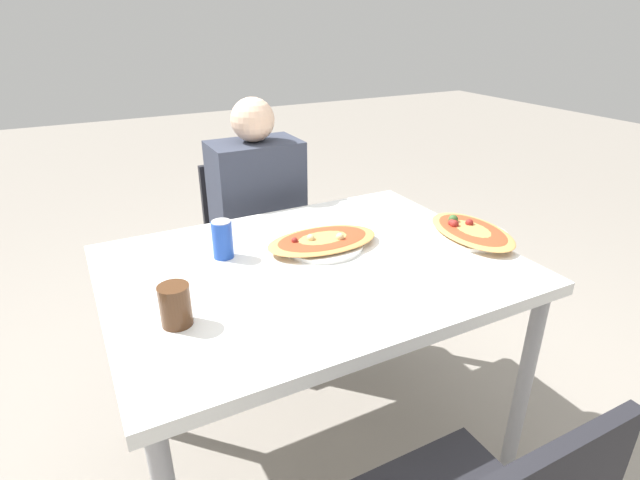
# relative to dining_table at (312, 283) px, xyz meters

# --- Properties ---
(ground_plane) EXTENTS (14.00, 14.00, 0.00)m
(ground_plane) POSITION_rel_dining_table_xyz_m (0.00, 0.00, -0.71)
(ground_plane) COLOR gray
(dining_table) EXTENTS (1.26, 0.94, 0.78)m
(dining_table) POSITION_rel_dining_table_xyz_m (0.00, 0.00, 0.00)
(dining_table) COLOR white
(dining_table) RESTS_ON ground_plane
(chair_far_seated) EXTENTS (0.40, 0.40, 0.87)m
(chair_far_seated) POSITION_rel_dining_table_xyz_m (0.08, 0.80, -0.20)
(chair_far_seated) COLOR black
(chair_far_seated) RESTS_ON ground_plane
(person_seated) EXTENTS (0.38, 0.26, 1.19)m
(person_seated) POSITION_rel_dining_table_xyz_m (0.08, 0.69, -0.01)
(person_seated) COLOR #2D2D38
(person_seated) RESTS_ON ground_plane
(pizza_main) EXTENTS (0.39, 0.27, 0.05)m
(pizza_main) POSITION_rel_dining_table_xyz_m (0.09, 0.09, 0.09)
(pizza_main) COLOR white
(pizza_main) RESTS_ON dining_table
(soda_can) EXTENTS (0.07, 0.07, 0.12)m
(soda_can) POSITION_rel_dining_table_xyz_m (-0.23, 0.17, 0.13)
(soda_can) COLOR #1E47B2
(soda_can) RESTS_ON dining_table
(drink_glass) EXTENTS (0.08, 0.08, 0.11)m
(drink_glass) POSITION_rel_dining_table_xyz_m (-0.45, -0.14, 0.13)
(drink_glass) COLOR #4C2D19
(drink_glass) RESTS_ON dining_table
(pizza_second) EXTENTS (0.26, 0.39, 0.06)m
(pizza_second) POSITION_rel_dining_table_xyz_m (0.59, -0.08, 0.09)
(pizza_second) COLOR white
(pizza_second) RESTS_ON dining_table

